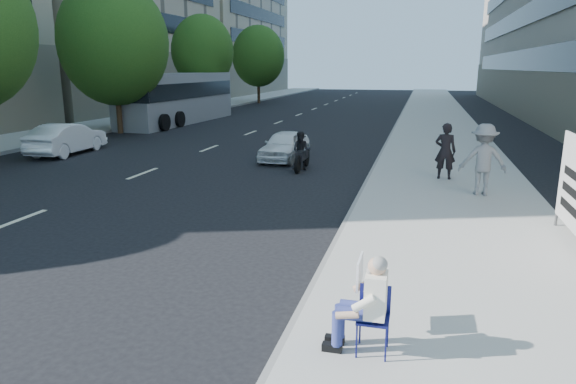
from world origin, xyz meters
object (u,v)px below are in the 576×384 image
(white_sedan_near, at_px, (285,145))
(bus, at_px, (179,98))
(pedestrian_woman, at_px, (445,151))
(white_sedan_mid, at_px, (67,139))
(seated_protester, at_px, (365,298))
(motorcycle, at_px, (302,153))
(jogger, at_px, (483,160))

(white_sedan_near, height_order, bus, bus)
(pedestrian_woman, bearing_deg, white_sedan_mid, 1.02)
(seated_protester, relative_size, white_sedan_near, 0.37)
(motorcycle, bearing_deg, jogger, -27.14)
(seated_protester, bearing_deg, white_sedan_mid, 137.77)
(white_sedan_mid, distance_m, bus, 13.24)
(white_sedan_mid, height_order, bus, bus)
(white_sedan_mid, xyz_separation_m, motorcycle, (10.71, -0.89, -0.03))
(seated_protester, bearing_deg, motorcycle, 106.79)
(jogger, height_order, bus, bus)
(jogger, height_order, motorcycle, jogger)
(jogger, relative_size, bus, 0.17)
(white_sedan_near, bearing_deg, seated_protester, -68.13)
(seated_protester, distance_m, white_sedan_near, 14.84)
(white_sedan_near, bearing_deg, white_sedan_mid, -171.28)
(seated_protester, height_order, white_sedan_mid, seated_protester)
(pedestrian_woman, xyz_separation_m, motorcycle, (-5.01, 1.01, -0.43))
(pedestrian_woman, distance_m, motorcycle, 5.13)
(jogger, bearing_deg, seated_protester, 73.98)
(motorcycle, relative_size, bus, 0.17)
(jogger, bearing_deg, motorcycle, -28.49)
(pedestrian_woman, height_order, white_sedan_mid, pedestrian_woman)
(white_sedan_near, distance_m, motorcycle, 2.19)
(seated_protester, distance_m, jogger, 9.49)
(seated_protester, xyz_separation_m, pedestrian_woman, (1.34, 11.16, 0.19))
(jogger, xyz_separation_m, bus, (-17.81, 17.01, 0.47))
(seated_protester, distance_m, white_sedan_mid, 19.43)
(motorcycle, bearing_deg, bus, 129.45)
(pedestrian_woman, distance_m, white_sedan_near, 6.81)
(white_sedan_mid, bearing_deg, pedestrian_woman, 170.15)
(white_sedan_near, distance_m, bus, 16.25)
(bus, bearing_deg, jogger, -41.61)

